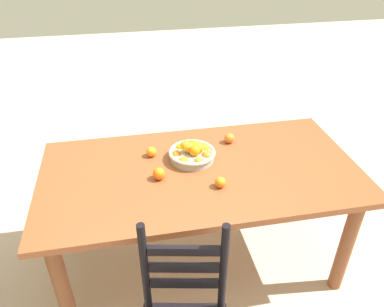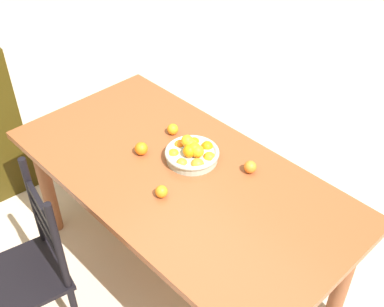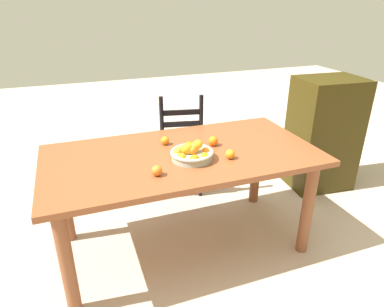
# 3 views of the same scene
# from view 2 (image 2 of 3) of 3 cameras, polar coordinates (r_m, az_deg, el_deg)

# --- Properties ---
(ground_plane) EXTENTS (12.00, 12.00, 0.00)m
(ground_plane) POSITION_cam_2_polar(r_m,az_deg,el_deg) (3.01, -1.24, -13.44)
(ground_plane) COLOR #BFAA95
(dining_table) EXTENTS (1.86, 0.95, 0.78)m
(dining_table) POSITION_cam_2_polar(r_m,az_deg,el_deg) (2.52, -1.45, -4.09)
(dining_table) COLOR brown
(dining_table) RESTS_ON ground
(chair_near_window) EXTENTS (0.47, 0.47, 0.99)m
(chair_near_window) POSITION_cam_2_polar(r_m,az_deg,el_deg) (2.55, -18.56, -12.96)
(chair_near_window) COLOR black
(chair_near_window) RESTS_ON ground
(fruit_bowl) EXTENTS (0.29, 0.29, 0.13)m
(fruit_bowl) POSITION_cam_2_polar(r_m,az_deg,el_deg) (2.49, 0.05, 0.04)
(fruit_bowl) COLOR #9FA595
(fruit_bowl) RESTS_ON dining_table
(orange_loose_0) EXTENTS (0.06, 0.06, 0.06)m
(orange_loose_0) POSITION_cam_2_polar(r_m,az_deg,el_deg) (2.30, -3.64, -4.53)
(orange_loose_0) COLOR orange
(orange_loose_0) RESTS_ON dining_table
(orange_loose_1) EXTENTS (0.06, 0.06, 0.06)m
(orange_loose_1) POSITION_cam_2_polar(r_m,az_deg,el_deg) (2.68, -2.30, 2.90)
(orange_loose_1) COLOR orange
(orange_loose_1) RESTS_ON dining_table
(orange_loose_2) EXTENTS (0.07, 0.07, 0.07)m
(orange_loose_2) POSITION_cam_2_polar(r_m,az_deg,el_deg) (2.44, 6.92, -1.59)
(orange_loose_2) COLOR orange
(orange_loose_2) RESTS_ON dining_table
(orange_loose_3) EXTENTS (0.07, 0.07, 0.07)m
(orange_loose_3) POSITION_cam_2_polar(r_m,az_deg,el_deg) (2.55, -6.03, 0.58)
(orange_loose_3) COLOR orange
(orange_loose_3) RESTS_ON dining_table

